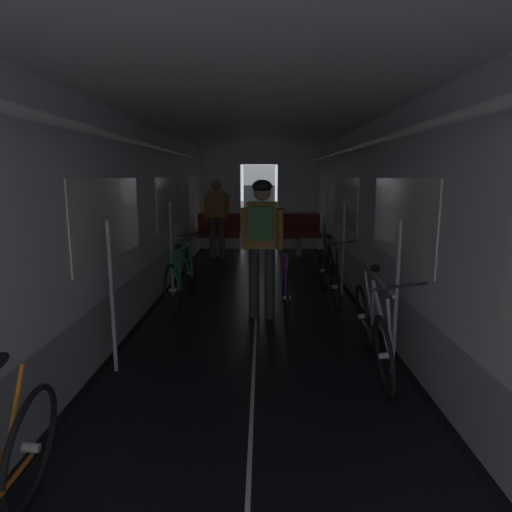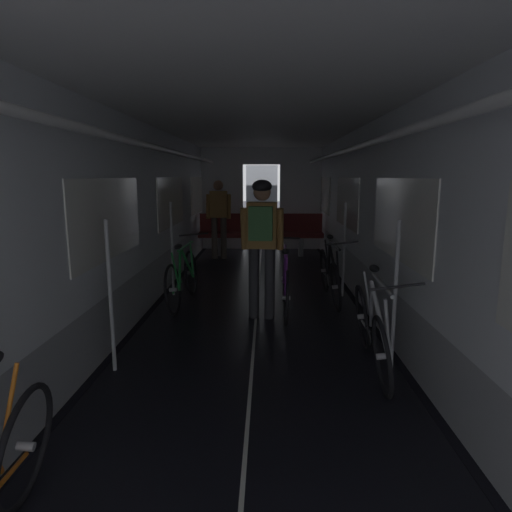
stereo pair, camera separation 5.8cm
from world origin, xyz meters
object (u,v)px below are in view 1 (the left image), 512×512
object	(u,v)px
bench_seat_far_left	(219,231)
person_standing_near_bench	(217,214)
bicycle_black	(329,274)
person_cyclist_aisle	(262,234)
bench_seat_far_right	(299,231)
bicycle_silver	(373,328)
bicycle_purple_in_aisle	(285,284)
bicycle_green	(182,277)

from	to	relation	value
bench_seat_far_left	person_standing_near_bench	world-z (taller)	person_standing_near_bench
bicycle_black	person_cyclist_aisle	bearing A→B (deg)	-139.34
bench_seat_far_right	bicycle_silver	world-z (taller)	bicycle_silver
person_standing_near_bench	bicycle_purple_in_aisle	bearing A→B (deg)	-71.33
bicycle_green	person_cyclist_aisle	xyz separation A→B (m)	(1.11, -0.62, 0.69)
bicycle_silver	person_standing_near_bench	bearing A→B (deg)	110.13
bench_seat_far_right	bicycle_silver	bearing A→B (deg)	-87.93
bench_seat_far_left	bicycle_black	size ratio (longest dim) A/B	0.58
person_cyclist_aisle	person_standing_near_bench	bearing A→B (deg)	103.46
bench_seat_far_left	bench_seat_far_right	bearing A→B (deg)	0.00
bicycle_silver	person_cyclist_aisle	size ratio (longest dim) A/B	0.98
person_cyclist_aisle	bicycle_purple_in_aisle	distance (m)	0.80
bench_seat_far_left	bicycle_purple_in_aisle	bearing A→B (deg)	-72.87
bench_seat_far_left	bicycle_black	distance (m)	4.10
bench_seat_far_left	bicycle_silver	bearing A→B (deg)	-71.05
bicycle_black	bicycle_green	size ratio (longest dim) A/B	1.00
bicycle_silver	person_cyclist_aisle	bearing A→B (deg)	126.16
bicycle_black	bicycle_purple_in_aisle	xyz separation A→B (m)	(-0.66, -0.57, 0.00)
person_cyclist_aisle	bicycle_purple_in_aisle	xyz separation A→B (m)	(0.31, 0.27, -0.69)
person_cyclist_aisle	person_standing_near_bench	world-z (taller)	person_cyclist_aisle
person_cyclist_aisle	bicycle_green	bearing A→B (deg)	150.96
bicycle_green	person_standing_near_bench	size ratio (longest dim) A/B	1.00
bicycle_black	person_standing_near_bench	size ratio (longest dim) A/B	1.00
bicycle_black	person_standing_near_bench	bearing A→B (deg)	121.00
bicycle_black	bicycle_green	distance (m)	2.09
bicycle_green	bench_seat_far_right	bearing A→B (deg)	63.16
bench_seat_far_right	bicycle_purple_in_aisle	world-z (taller)	bench_seat_far_right
bench_seat_far_left	bicycle_black	bearing A→B (deg)	-61.68
bicycle_purple_in_aisle	bench_seat_far_left	bearing A→B (deg)	107.13
bicycle_silver	bicycle_green	size ratio (longest dim) A/B	1.00
bench_seat_far_right	bicycle_purple_in_aisle	bearing A→B (deg)	-97.02
bicycle_purple_in_aisle	person_cyclist_aisle	bearing A→B (deg)	-139.48
person_cyclist_aisle	bicycle_silver	bearing A→B (deg)	-53.84
bicycle_silver	bench_seat_far_left	bearing A→B (deg)	108.95
bicycle_black	bicycle_green	xyz separation A→B (m)	(-2.08, -0.22, 0.00)
bench_seat_far_left	bicycle_purple_in_aisle	xyz separation A→B (m)	(1.29, -4.17, -0.18)
person_cyclist_aisle	person_standing_near_bench	xyz separation A→B (m)	(-0.97, 4.06, -0.10)
bench_seat_far_left	bicycle_green	world-z (taller)	bench_seat_far_left
bench_seat_far_right	bicycle_green	size ratio (longest dim) A/B	0.58
bicycle_silver	bicycle_purple_in_aisle	xyz separation A→B (m)	(-0.73, 1.68, 0.00)
person_standing_near_bench	bicycle_black	bearing A→B (deg)	-59.00
bicycle_black	bicycle_green	world-z (taller)	same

